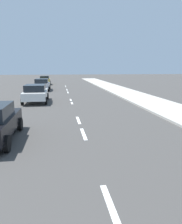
% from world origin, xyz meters
% --- Properties ---
extents(ground_plane, '(160.00, 160.00, 0.00)m').
position_xyz_m(ground_plane, '(0.00, 20.00, 0.00)').
color(ground_plane, '#423F3D').
extents(sidewalk_strip, '(3.60, 80.00, 0.14)m').
position_xyz_m(sidewalk_strip, '(6.91, 22.00, 0.07)').
color(sidewalk_strip, '#B2ADA3').
rests_on(sidewalk_strip, ground).
extents(lane_stripe_2, '(0.16, 1.80, 0.01)m').
position_xyz_m(lane_stripe_2, '(0.00, 7.78, 0.00)').
color(lane_stripe_2, white).
rests_on(lane_stripe_2, ground).
extents(lane_stripe_3, '(0.16, 1.80, 0.01)m').
position_xyz_m(lane_stripe_3, '(0.00, 13.18, 0.00)').
color(lane_stripe_3, white).
rests_on(lane_stripe_3, ground).
extents(lane_stripe_4, '(0.16, 1.80, 0.01)m').
position_xyz_m(lane_stripe_4, '(0.00, 15.86, 0.00)').
color(lane_stripe_4, white).
rests_on(lane_stripe_4, ground).
extents(lane_stripe_5, '(0.16, 1.80, 0.01)m').
position_xyz_m(lane_stripe_5, '(0.00, 22.38, 0.00)').
color(lane_stripe_5, white).
rests_on(lane_stripe_5, ground).
extents(lane_stripe_6, '(0.16, 1.80, 0.01)m').
position_xyz_m(lane_stripe_6, '(0.00, 23.72, 0.00)').
color(lane_stripe_6, white).
rests_on(lane_stripe_6, ground).
extents(lane_stripe_7, '(0.16, 1.80, 0.01)m').
position_xyz_m(lane_stripe_7, '(0.00, 30.37, 0.00)').
color(lane_stripe_7, white).
rests_on(lane_stripe_7, ground).
extents(lane_stripe_8, '(0.16, 1.80, 0.01)m').
position_xyz_m(lane_stripe_8, '(0.00, 33.50, 0.00)').
color(lane_stripe_8, white).
rests_on(lane_stripe_8, ground).
extents(lane_stripe_9, '(0.16, 1.80, 0.01)m').
position_xyz_m(lane_stripe_9, '(0.00, 39.39, 0.00)').
color(lane_stripe_9, white).
rests_on(lane_stripe_9, ground).
extents(parked_car_white, '(2.13, 4.59, 1.57)m').
position_xyz_m(parked_car_white, '(-3.15, 23.14, 0.84)').
color(parked_car_white, white).
rests_on(parked_car_white, ground).
extents(parked_car_silver, '(2.09, 4.46, 1.57)m').
position_xyz_m(parked_car_silver, '(-3.34, 33.25, 0.84)').
color(parked_car_silver, '#B7BABF').
rests_on(parked_car_silver, ground).
extents(parked_car_yellow, '(1.91, 4.08, 1.57)m').
position_xyz_m(parked_car_yellow, '(-3.59, 43.59, 0.84)').
color(parked_car_yellow, gold).
rests_on(parked_car_yellow, ground).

